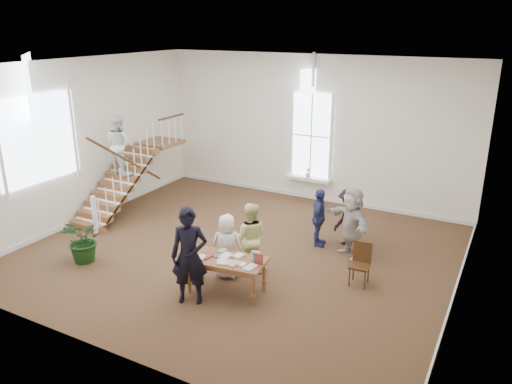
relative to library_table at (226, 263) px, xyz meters
The scene contains 12 objects.
ground 2.08m from the library_table, 111.74° to the left, with size 10.00×10.00×0.00m, color #4C371D.
room_shell 6.26m from the library_table, 96.67° to the left, with size 10.49×10.00×10.00m.
staircase 5.76m from the library_table, 153.11° to the left, with size 1.10×4.10×2.92m.
library_table is the anchor object (origin of this frame).
police_officer 0.85m from the library_table, 124.94° to the right, with size 0.73×0.48×2.01m, color black.
elderly_woman 0.70m from the library_table, 120.09° to the left, with size 0.71×0.46×1.46m, color silver.
person_yellow 1.11m from the library_table, 92.62° to the left, with size 0.79×0.61×1.62m, color #F4F198.
woman_cluster_a 3.19m from the library_table, 74.95° to the left, with size 0.87×0.36×1.49m, color navy.
woman_cluster_b 3.81m from the library_table, 67.98° to the left, with size 0.95×0.54×1.46m, color black.
woman_cluster_c 3.37m from the library_table, 59.04° to the left, with size 1.61×0.51×1.74m, color beige.
floor_plant 3.69m from the library_table, behind, with size 0.97×0.84×1.08m, color #133611.
side_chair 2.90m from the library_table, 36.06° to the left, with size 0.43×0.43×0.94m.
Camera 1 is at (5.65, -9.68, 5.39)m, focal length 35.00 mm.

